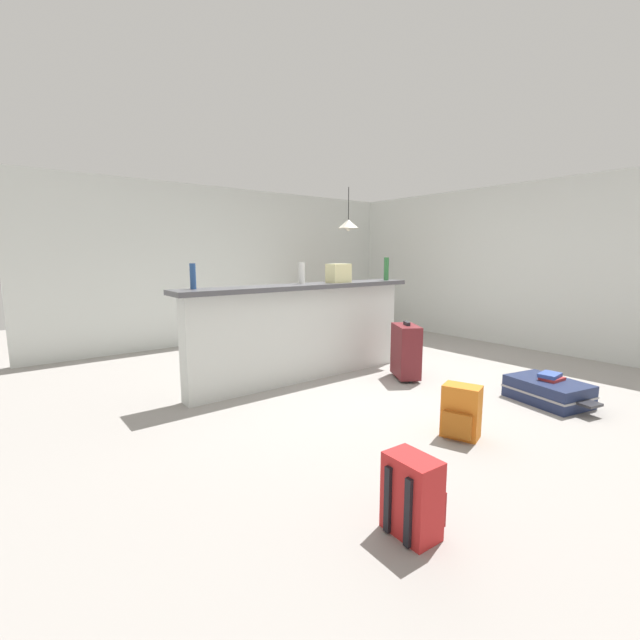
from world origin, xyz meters
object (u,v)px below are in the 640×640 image
object	(u,v)px
bottle_white	(302,273)
backpack_red	(413,497)
grocery_bag	(339,273)
suitcase_upright_maroon	(406,351)
dining_chair_far_side	(331,306)
bottle_blue	(193,276)
dining_table	(349,302)
suitcase_flat_navy	(548,391)
backpack_orange	(461,412)
bottle_green	(386,269)
dining_chair_near_partition	(366,313)
pendant_lamp	(348,224)
book_stack	(551,377)

from	to	relation	value
bottle_white	backpack_red	bearing A→B (deg)	-114.37
grocery_bag	suitcase_upright_maroon	size ratio (longest dim) A/B	0.39
dining_chair_far_side	bottle_blue	bearing A→B (deg)	-150.12
dining_table	suitcase_flat_navy	distance (m)	3.62
backpack_orange	suitcase_flat_navy	bearing A→B (deg)	-2.30
bottle_green	dining_chair_far_side	distance (m)	2.28
bottle_green	grocery_bag	xyz separation A→B (m)	(-0.78, 0.03, -0.04)
dining_chair_near_partition	backpack_red	world-z (taller)	dining_chair_near_partition
dining_chair_far_side	bottle_white	bearing A→B (deg)	-136.65
bottle_blue	dining_chair_near_partition	bearing A→B (deg)	15.54
dining_chair_far_side	pendant_lamp	xyz separation A→B (m)	(-0.11, -0.55, 1.41)
backpack_orange	pendant_lamp	bearing A→B (deg)	61.47
dining_chair_near_partition	suitcase_flat_navy	bearing A→B (deg)	-98.81
suitcase_upright_maroon	backpack_red	distance (m)	2.84
dining_chair_far_side	book_stack	xyz separation A→B (m)	(-0.57, -4.05, -0.26)
suitcase_flat_navy	suitcase_upright_maroon	size ratio (longest dim) A/B	1.31
grocery_bag	bottle_blue	bearing A→B (deg)	176.46
dining_table	suitcase_upright_maroon	bearing A→B (deg)	-115.58
pendant_lamp	book_stack	size ratio (longest dim) A/B	2.91
bottle_white	book_stack	world-z (taller)	bottle_white
bottle_green	backpack_red	xyz separation A→B (m)	(-2.45, -2.52, -1.05)
suitcase_flat_navy	suitcase_upright_maroon	xyz separation A→B (m)	(-0.48, 1.39, 0.22)
backpack_red	dining_chair_far_side	bearing A→B (deg)	54.77
dining_chair_near_partition	pendant_lamp	world-z (taller)	pendant_lamp
dining_table	suitcase_flat_navy	size ratio (longest dim) A/B	1.25
dining_chair_near_partition	dining_chair_far_side	xyz separation A→B (m)	(0.13, 1.01, 0.00)
bottle_blue	suitcase_upright_maroon	world-z (taller)	bottle_blue
bottle_green	suitcase_upright_maroon	world-z (taller)	bottle_green
backpack_red	book_stack	distance (m)	2.68
backpack_orange	suitcase_upright_maroon	bearing A→B (deg)	56.08
dining_table	pendant_lamp	world-z (taller)	pendant_lamp
dining_table	dining_chair_far_side	world-z (taller)	dining_chair_far_side
dining_table	dining_chair_near_partition	size ratio (longest dim) A/B	1.18
backpack_red	dining_table	bearing A→B (deg)	51.92
backpack_red	backpack_orange	xyz separation A→B (m)	(1.22, 0.54, 0.00)
suitcase_flat_navy	book_stack	world-z (taller)	book_stack
bottle_blue	bottle_green	bearing A→B (deg)	-3.18
dining_table	backpack_orange	xyz separation A→B (m)	(-1.93, -3.48, -0.44)
bottle_blue	suitcase_flat_navy	world-z (taller)	bottle_blue
dining_chair_far_side	backpack_red	bearing A→B (deg)	-125.23
bottle_white	bottle_green	xyz separation A→B (m)	(1.25, -0.12, 0.03)
backpack_red	bottle_blue	bearing A→B (deg)	91.44
dining_chair_far_side	suitcase_upright_maroon	bearing A→B (deg)	-112.12
grocery_bag	dining_table	distance (m)	2.16
dining_chair_near_partition	pendant_lamp	bearing A→B (deg)	87.49
pendant_lamp	bottle_blue	bearing A→B (deg)	-157.27
suitcase_flat_navy	backpack_orange	distance (m)	1.38
bottle_blue	dining_table	xyz separation A→B (m)	(3.21, 1.36, -0.58)
bottle_green	dining_chair_near_partition	world-z (taller)	bottle_green
suitcase_flat_navy	suitcase_upright_maroon	distance (m)	1.49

